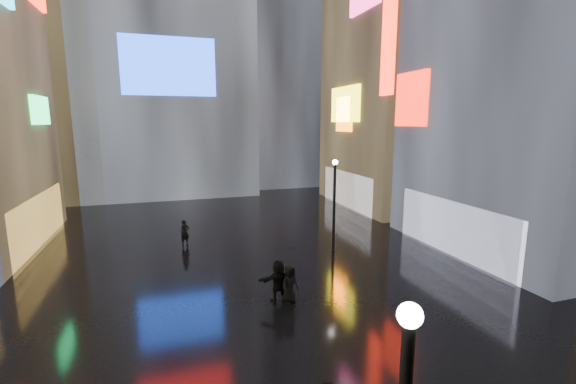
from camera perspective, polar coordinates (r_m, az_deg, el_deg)
name	(u,v)px	position (r m, az deg, el deg)	size (l,w,h in m)	color
ground	(243,258)	(21.22, -6.67, -9.62)	(140.00, 140.00, 0.00)	black
building_right_far	(404,40)	(36.18, 16.76, 20.70)	(10.28, 12.00, 28.00)	black
tower_flank_right	(273,37)	(48.34, -2.24, 22.03)	(12.00, 12.00, 34.00)	black
tower_flank_left	(41,57)	(43.25, -32.77, 16.45)	(10.00, 10.00, 26.00)	black
lamp_far	(334,200)	(21.53, 6.87, -1.19)	(0.30, 0.30, 5.20)	black
pedestrian_4	(290,284)	(15.97, 0.25, -13.46)	(0.76, 0.49, 1.55)	black
pedestrian_5	(278,281)	(16.02, -1.45, -13.02)	(1.61, 0.51, 1.74)	black
pedestrian_6	(185,233)	(23.59, -15.02, -5.87)	(0.57, 0.37, 1.55)	black
umbrella_2	(290,256)	(15.52, 0.26, -9.43)	(0.91, 0.93, 0.83)	black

